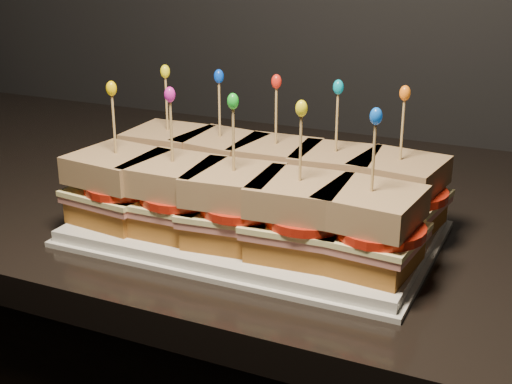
% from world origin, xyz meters
% --- Properties ---
extents(granite_slab, '(2.41, 0.69, 0.04)m').
position_xyz_m(granite_slab, '(0.63, 1.66, 0.85)').
color(granite_slab, black).
rests_on(granite_slab, cabinet).
extents(platter, '(0.40, 0.24, 0.02)m').
position_xyz_m(platter, '(0.65, 1.52, 0.88)').
color(platter, white).
rests_on(platter, granite_slab).
extents(platter_rim, '(0.41, 0.26, 0.01)m').
position_xyz_m(platter_rim, '(0.65, 1.52, 0.87)').
color(platter_rim, white).
rests_on(platter_rim, granite_slab).
extents(sandwich_0_bread_bot, '(0.09, 0.09, 0.03)m').
position_xyz_m(sandwich_0_bread_bot, '(0.50, 1.57, 0.90)').
color(sandwich_0_bread_bot, brown).
rests_on(sandwich_0_bread_bot, platter).
extents(sandwich_0_ham, '(0.10, 0.10, 0.01)m').
position_xyz_m(sandwich_0_ham, '(0.50, 1.57, 0.92)').
color(sandwich_0_ham, '#BF6B60').
rests_on(sandwich_0_ham, sandwich_0_bread_bot).
extents(sandwich_0_cheese, '(0.10, 0.10, 0.01)m').
position_xyz_m(sandwich_0_cheese, '(0.50, 1.57, 0.92)').
color(sandwich_0_cheese, '#FDF5A2').
rests_on(sandwich_0_cheese, sandwich_0_ham).
extents(sandwich_0_tomato, '(0.09, 0.09, 0.01)m').
position_xyz_m(sandwich_0_tomato, '(0.51, 1.57, 0.93)').
color(sandwich_0_tomato, red).
rests_on(sandwich_0_tomato, sandwich_0_cheese).
extents(sandwich_0_bread_top, '(0.09, 0.09, 0.03)m').
position_xyz_m(sandwich_0_bread_top, '(0.50, 1.57, 0.95)').
color(sandwich_0_bread_top, '#59260C').
rests_on(sandwich_0_bread_top, sandwich_0_tomato).
extents(sandwich_0_pick, '(0.00, 0.00, 0.09)m').
position_xyz_m(sandwich_0_pick, '(0.50, 1.57, 1.00)').
color(sandwich_0_pick, tan).
rests_on(sandwich_0_pick, sandwich_0_bread_top).
extents(sandwich_0_frill, '(0.01, 0.01, 0.02)m').
position_xyz_m(sandwich_0_frill, '(0.50, 1.57, 1.04)').
color(sandwich_0_frill, yellow).
rests_on(sandwich_0_frill, sandwich_0_pick).
extents(sandwich_1_bread_bot, '(0.10, 0.10, 0.03)m').
position_xyz_m(sandwich_1_bread_bot, '(0.58, 1.57, 0.90)').
color(sandwich_1_bread_bot, brown).
rests_on(sandwich_1_bread_bot, platter).
extents(sandwich_1_ham, '(0.11, 0.11, 0.01)m').
position_xyz_m(sandwich_1_ham, '(0.58, 1.57, 0.92)').
color(sandwich_1_ham, '#BF6B60').
rests_on(sandwich_1_ham, sandwich_1_bread_bot).
extents(sandwich_1_cheese, '(0.11, 0.11, 0.01)m').
position_xyz_m(sandwich_1_cheese, '(0.58, 1.57, 0.92)').
color(sandwich_1_cheese, '#FDF5A2').
rests_on(sandwich_1_cheese, sandwich_1_ham).
extents(sandwich_1_tomato, '(0.09, 0.09, 0.01)m').
position_xyz_m(sandwich_1_tomato, '(0.59, 1.57, 0.93)').
color(sandwich_1_tomato, red).
rests_on(sandwich_1_tomato, sandwich_1_cheese).
extents(sandwich_1_bread_top, '(0.10, 0.10, 0.03)m').
position_xyz_m(sandwich_1_bread_top, '(0.58, 1.57, 0.95)').
color(sandwich_1_bread_top, '#59260C').
rests_on(sandwich_1_bread_top, sandwich_1_tomato).
extents(sandwich_1_pick, '(0.00, 0.00, 0.09)m').
position_xyz_m(sandwich_1_pick, '(0.58, 1.57, 1.00)').
color(sandwich_1_pick, tan).
rests_on(sandwich_1_pick, sandwich_1_bread_top).
extents(sandwich_1_frill, '(0.01, 0.01, 0.02)m').
position_xyz_m(sandwich_1_frill, '(0.58, 1.57, 1.04)').
color(sandwich_1_frill, blue).
rests_on(sandwich_1_frill, sandwich_1_pick).
extents(sandwich_2_bread_bot, '(0.09, 0.09, 0.03)m').
position_xyz_m(sandwich_2_bread_bot, '(0.65, 1.57, 0.90)').
color(sandwich_2_bread_bot, brown).
rests_on(sandwich_2_bread_bot, platter).
extents(sandwich_2_ham, '(0.10, 0.10, 0.01)m').
position_xyz_m(sandwich_2_ham, '(0.65, 1.57, 0.92)').
color(sandwich_2_ham, '#BF6B60').
rests_on(sandwich_2_ham, sandwich_2_bread_bot).
extents(sandwich_2_cheese, '(0.10, 0.10, 0.01)m').
position_xyz_m(sandwich_2_cheese, '(0.65, 1.57, 0.92)').
color(sandwich_2_cheese, '#FDF5A2').
rests_on(sandwich_2_cheese, sandwich_2_ham).
extents(sandwich_2_tomato, '(0.09, 0.09, 0.01)m').
position_xyz_m(sandwich_2_tomato, '(0.66, 1.57, 0.93)').
color(sandwich_2_tomato, red).
rests_on(sandwich_2_tomato, sandwich_2_cheese).
extents(sandwich_2_bread_top, '(0.10, 0.10, 0.03)m').
position_xyz_m(sandwich_2_bread_top, '(0.65, 1.57, 0.95)').
color(sandwich_2_bread_top, '#59260C').
rests_on(sandwich_2_bread_top, sandwich_2_tomato).
extents(sandwich_2_pick, '(0.00, 0.00, 0.09)m').
position_xyz_m(sandwich_2_pick, '(0.65, 1.57, 1.00)').
color(sandwich_2_pick, tan).
rests_on(sandwich_2_pick, sandwich_2_bread_top).
extents(sandwich_2_frill, '(0.01, 0.01, 0.02)m').
position_xyz_m(sandwich_2_frill, '(0.65, 1.57, 1.04)').
color(sandwich_2_frill, red).
rests_on(sandwich_2_frill, sandwich_2_pick).
extents(sandwich_3_bread_bot, '(0.10, 0.10, 0.03)m').
position_xyz_m(sandwich_3_bread_bot, '(0.73, 1.57, 0.90)').
color(sandwich_3_bread_bot, brown).
rests_on(sandwich_3_bread_bot, platter).
extents(sandwich_3_ham, '(0.11, 0.10, 0.01)m').
position_xyz_m(sandwich_3_ham, '(0.73, 1.57, 0.92)').
color(sandwich_3_ham, '#BF6B60').
rests_on(sandwich_3_ham, sandwich_3_bread_bot).
extents(sandwich_3_cheese, '(0.11, 0.11, 0.01)m').
position_xyz_m(sandwich_3_cheese, '(0.73, 1.57, 0.92)').
color(sandwich_3_cheese, '#FDF5A2').
rests_on(sandwich_3_cheese, sandwich_3_ham).
extents(sandwich_3_tomato, '(0.09, 0.09, 0.01)m').
position_xyz_m(sandwich_3_tomato, '(0.74, 1.57, 0.93)').
color(sandwich_3_tomato, red).
rests_on(sandwich_3_tomato, sandwich_3_cheese).
extents(sandwich_3_bread_top, '(0.10, 0.10, 0.03)m').
position_xyz_m(sandwich_3_bread_top, '(0.73, 1.57, 0.95)').
color(sandwich_3_bread_top, '#59260C').
rests_on(sandwich_3_bread_top, sandwich_3_tomato).
extents(sandwich_3_pick, '(0.00, 0.00, 0.09)m').
position_xyz_m(sandwich_3_pick, '(0.73, 1.57, 1.00)').
color(sandwich_3_pick, tan).
rests_on(sandwich_3_pick, sandwich_3_bread_top).
extents(sandwich_3_frill, '(0.01, 0.01, 0.02)m').
position_xyz_m(sandwich_3_frill, '(0.73, 1.57, 1.04)').
color(sandwich_3_frill, '#0695B2').
rests_on(sandwich_3_frill, sandwich_3_pick).
extents(sandwich_4_bread_bot, '(0.10, 0.10, 0.03)m').
position_xyz_m(sandwich_4_bread_bot, '(0.80, 1.57, 0.90)').
color(sandwich_4_bread_bot, brown).
rests_on(sandwich_4_bread_bot, platter).
extents(sandwich_4_ham, '(0.11, 0.11, 0.01)m').
position_xyz_m(sandwich_4_ham, '(0.80, 1.57, 0.92)').
color(sandwich_4_ham, '#BF6B60').
rests_on(sandwich_4_ham, sandwich_4_bread_bot).
extents(sandwich_4_cheese, '(0.11, 0.11, 0.01)m').
position_xyz_m(sandwich_4_cheese, '(0.80, 1.57, 0.92)').
color(sandwich_4_cheese, '#FDF5A2').
rests_on(sandwich_4_cheese, sandwich_4_ham).
extents(sandwich_4_tomato, '(0.09, 0.09, 0.01)m').
position_xyz_m(sandwich_4_tomato, '(0.81, 1.57, 0.93)').
color(sandwich_4_tomato, red).
rests_on(sandwich_4_tomato, sandwich_4_cheese).
extents(sandwich_4_bread_top, '(0.10, 0.10, 0.03)m').
position_xyz_m(sandwich_4_bread_top, '(0.80, 1.57, 0.95)').
color(sandwich_4_bread_top, '#59260C').
rests_on(sandwich_4_bread_top, sandwich_4_tomato).
extents(sandwich_4_pick, '(0.00, 0.00, 0.09)m').
position_xyz_m(sandwich_4_pick, '(0.80, 1.57, 1.00)').
color(sandwich_4_pick, tan).
rests_on(sandwich_4_pick, sandwich_4_bread_top).
extents(sandwich_4_frill, '(0.01, 0.01, 0.02)m').
position_xyz_m(sandwich_4_frill, '(0.80, 1.57, 1.04)').
color(sandwich_4_frill, orange).
rests_on(sandwich_4_frill, sandwich_4_pick).
extents(sandwich_5_bread_bot, '(0.10, 0.10, 0.03)m').
position_xyz_m(sandwich_5_bread_bot, '(0.50, 1.46, 0.90)').
color(sandwich_5_bread_bot, brown).
rests_on(sandwich_5_bread_bot, platter).
extents(sandwich_5_ham, '(0.11, 0.11, 0.01)m').
position_xyz_m(sandwich_5_ham, '(0.50, 1.46, 0.92)').
color(sandwich_5_ham, '#BF6B60').
rests_on(sandwich_5_ham, sandwich_5_bread_bot).
extents(sandwich_5_cheese, '(0.11, 0.11, 0.01)m').
position_xyz_m(sandwich_5_cheese, '(0.50, 1.46, 0.92)').
color(sandwich_5_cheese, '#FDF5A2').
rests_on(sandwich_5_cheese, sandwich_5_ham).
extents(sandwich_5_tomato, '(0.09, 0.09, 0.01)m').
position_xyz_m(sandwich_5_tomato, '(0.51, 1.45, 0.93)').
color(sandwich_5_tomato, red).
rests_on(sandwich_5_tomato, sandwich_5_cheese).
extents(sandwich_5_bread_top, '(0.10, 0.10, 0.03)m').
position_xyz_m(sandwich_5_bread_top, '(0.50, 1.46, 0.95)').
color(sandwich_5_bread_top, '#59260C').
rests_on(sandwich_5_bread_top, sandwich_5_tomato).
extents(sandwich_5_pick, '(0.00, 0.00, 0.09)m').
position_xyz_m(sandwich_5_pick, '(0.50, 1.46, 1.00)').
color(sandwich_5_pick, tan).
rests_on(sandwich_5_pick, sandwich_5_bread_top).
extents(sandwich_5_frill, '(0.01, 0.01, 0.02)m').
position_xyz_m(sandwich_5_frill, '(0.50, 1.46, 1.04)').
color(sandwich_5_frill, '#ECC003').
rests_on(sandwich_5_frill, sandwich_5_pick).
extents(sandwich_6_bread_bot, '(0.09, 0.09, 0.03)m').
position_xyz_m(sandwich_6_bread_bot, '(0.58, 1.46, 0.90)').
color(sandwich_6_bread_bot, brown).
rests_on(sandwich_6_bread_bot, platter).
extents(sandwich_6_ham, '(0.10, 0.10, 0.01)m').
position_xyz_m(sandwich_6_ham, '(0.58, 1.46, 0.92)').
color(sandwich_6_ham, '#BF6B60').
rests_on(sandwich_6_ham, sandwich_6_bread_bot).
extents(sandwich_6_cheese, '(0.10, 0.10, 0.01)m').
position_xyz_m(sandwich_6_cheese, '(0.58, 1.46, 0.92)').
color(sandwich_6_cheese, '#FDF5A2').
rests_on(sandwich_6_cheese, sandwich_6_ham).
extents(sandwich_6_tomato, '(0.09, 0.09, 0.01)m').
position_xyz_m(sandwich_6_tomato, '(0.59, 1.45, 0.93)').
color(sandwich_6_tomato, red).
rests_on(sandwich_6_tomato, sandwich_6_cheese).
extents(sandwich_6_bread_top, '(0.09, 0.09, 0.03)m').
position_xyz_m(sandwich_6_bread_top, '(0.58, 1.46, 0.95)').
color(sandwich_6_bread_top, '#59260C').
rests_on(sandwich_6_bread_top, sandwich_6_tomato).
extents(sandwich_6_pick, '(0.00, 0.00, 0.09)m').
position_xyz_m(sandwich_6_pick, '(0.58, 1.46, 1.00)').
color(sandwich_6_pick, tan).
rests_on(sandwich_6_pick, sandwich_6_bread_top).
extents(sandwich_6_frill, '(0.01, 0.01, 0.02)m').
position_xyz_m(sandwich_6_frill, '(0.58, 1.46, 1.04)').
color(sandwich_6_frill, '#CA1E9E').
rests_on(sandwich_6_frill, sandwich_6_pick).
extents(sandwich_7_bread_bot, '(0.10, 0.10, 0.03)m').
position_xyz_m(sandwich_7_bread_bot, '(0.65, 1.46, 0.90)').
color(sandwich_7_bread_bot, brown).
rests_on(sandwich_7_bread_bot, platter).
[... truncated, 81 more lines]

